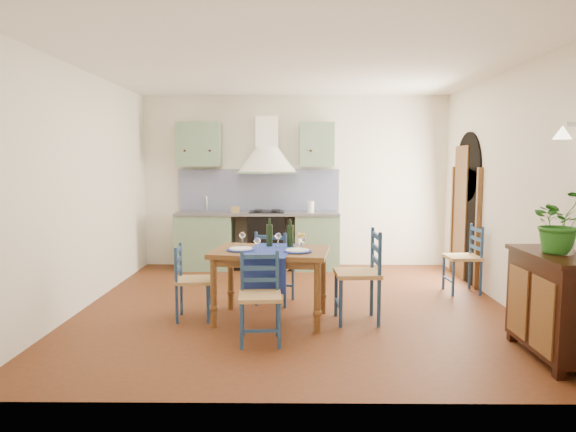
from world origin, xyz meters
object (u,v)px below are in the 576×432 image
object	(u,v)px
dining_table	(271,258)
sideboard	(556,302)
chair_near	(260,296)
potted_plant	(560,222)

from	to	relation	value
dining_table	sideboard	distance (m)	2.75
chair_near	sideboard	size ratio (longest dim) A/B	0.82
chair_near	sideboard	xyz separation A→B (m)	(2.61, -0.39, 0.06)
dining_table	potted_plant	xyz separation A→B (m)	(2.54, -1.05, 0.52)
dining_table	potted_plant	size ratio (longest dim) A/B	2.45
dining_table	sideboard	bearing A→B (deg)	-22.93
dining_table	chair_near	bearing A→B (deg)	-96.47
chair_near	potted_plant	distance (m)	2.75
dining_table	chair_near	distance (m)	0.72
chair_near	sideboard	world-z (taller)	sideboard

